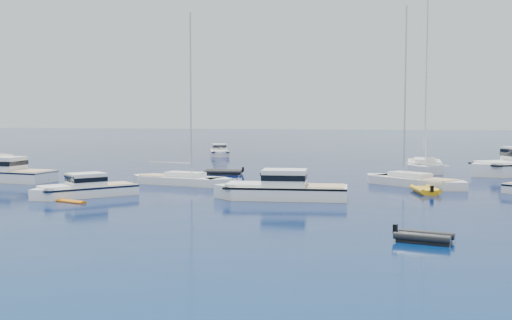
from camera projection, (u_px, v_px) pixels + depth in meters
The scene contains 12 objects.
ground at pixel (188, 242), 31.22m from camera, with size 400.00×400.00×0.00m, color navy.
motor_cruiser_left at pixel (84, 197), 47.89m from camera, with size 2.58×8.43×2.21m, color white, non-canonical shape.
motor_cruiser_centre at pixel (282, 199), 46.68m from camera, with size 3.16×10.34×2.71m, color white, non-canonical shape.
motor_cruiser_far_l at pixel (3, 181), 58.74m from camera, with size 3.28×10.71×2.81m, color white, non-canonical shape.
motor_cruiser_horizon at pixel (219, 156), 92.25m from camera, with size 2.49×8.15×2.14m, color silver, non-canonical shape.
sailboat_mid_r at pixel (414, 186), 54.81m from camera, with size 2.78×10.69×15.71m, color silver, non-canonical shape.
sailboat_centre at pixel (181, 184), 56.01m from camera, with size 2.67×10.27×15.10m, color white, non-canonical shape.
sailboat_sails_r at pixel (424, 170), 69.71m from camera, with size 3.49×13.42×19.73m, color silver, non-canonical shape.
tender_yellow at pixel (425, 193), 50.11m from camera, with size 1.91×3.45×0.95m, color #ECA50D, non-canonical shape.
tender_grey_near at pixel (424, 242), 31.23m from camera, with size 1.62×2.80×0.95m, color black, non-canonical shape.
tender_grey_far at pixel (224, 174), 64.94m from camera, with size 2.12×3.92×0.95m, color black, non-canonical shape.
kayak_orange at pixel (68, 202), 45.09m from camera, with size 0.56×3.15×0.30m, color orange, non-canonical shape.
Camera 1 is at (9.11, -29.65, 6.24)m, focal length 45.71 mm.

